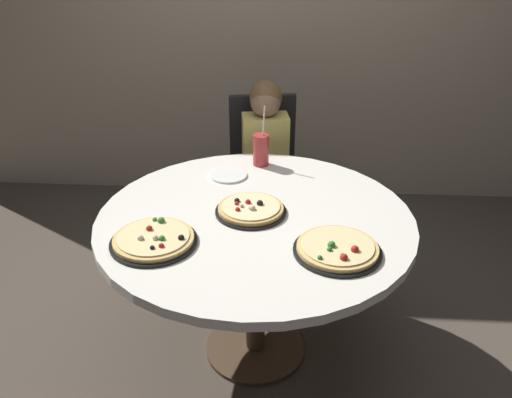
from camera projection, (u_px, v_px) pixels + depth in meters
The scene contains 9 objects.
ground_plane at pixel (255, 348), 2.50m from camera, with size 8.00×8.00×0.00m, color #4C4238.
dining_table at pixel (255, 232), 2.19m from camera, with size 1.33×1.33×0.75m.
chair_wooden at pixel (264, 166), 3.13m from camera, with size 0.46×0.46×0.95m.
diner_child at pixel (266, 186), 2.99m from camera, with size 0.30×0.43×1.08m.
pizza_veggie at pixel (251, 209), 2.16m from camera, with size 0.30×0.30×0.05m.
pizza_cheese at pixel (154, 240), 1.95m from camera, with size 0.34×0.34×0.05m.
pizza_pepperoni at pixel (337, 249), 1.89m from camera, with size 0.33×0.33×0.05m.
soda_cup at pixel (261, 150), 2.57m from camera, with size 0.08×0.08×0.31m.
plate_small at pixel (229, 175), 2.48m from camera, with size 0.18×0.18×0.01m, color white.
Camera 1 is at (0.12, -1.86, 1.81)m, focal length 35.83 mm.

